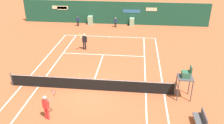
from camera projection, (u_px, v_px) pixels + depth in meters
name	position (u px, v px, depth m)	size (l,w,h in m)	color
ground_plane	(92.00, 86.00, 18.03)	(80.00, 80.00, 0.01)	#B25633
tennis_net	(91.00, 84.00, 17.29)	(12.10, 0.10, 1.07)	#4C4C51
sponsor_back_wall	(114.00, 13.00, 32.11)	(25.00, 1.02, 3.02)	#194C38
umpire_chair	(186.00, 77.00, 15.93)	(1.00, 1.00, 2.42)	#47474C
player_bench	(201.00, 119.00, 13.74)	(0.54, 1.35, 0.88)	#38383D
player_on_baseline	(84.00, 40.00, 24.03)	(0.73, 0.69, 1.88)	black
player_near_side	(46.00, 105.00, 14.15)	(0.80, 0.65, 1.83)	red
ball_kid_centre_post	(116.00, 22.00, 31.01)	(0.44, 0.18, 1.31)	black
ball_kid_left_post	(78.00, 20.00, 31.49)	(0.44, 0.20, 1.33)	black
tennis_ball_by_sideline	(79.00, 74.00, 19.56)	(0.07, 0.07, 0.07)	#CCE033
tennis_ball_near_service_line	(63.00, 59.00, 22.25)	(0.07, 0.07, 0.07)	#CCE033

